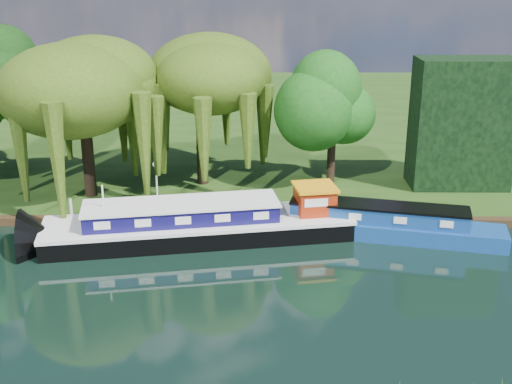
{
  "coord_description": "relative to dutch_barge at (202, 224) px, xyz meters",
  "views": [
    {
      "loc": [
        6.62,
        -24.88,
        13.62
      ],
      "look_at": [
        6.34,
        5.81,
        2.8
      ],
      "focal_mm": 45.0,
      "sensor_mm": 36.0,
      "label": 1
    }
  ],
  "objects": [
    {
      "name": "willow_right",
      "position": [
        -0.64,
        7.94,
        5.79
      ],
      "size": [
        6.96,
        6.96,
        8.47
      ],
      "color": "black",
      "rests_on": "far_bank"
    },
    {
      "name": "white_cruiser",
      "position": [
        11.31,
        0.57,
        -0.84
      ],
      "size": [
        2.47,
        2.26,
        1.1
      ],
      "primitive_type": "imported",
      "rotation": [
        0.0,
        0.0,
        1.32
      ],
      "color": "silver",
      "rests_on": "ground"
    },
    {
      "name": "far_bank",
      "position": [
        -3.48,
        27.66,
        -0.62
      ],
      "size": [
        120.0,
        52.0,
        0.45
      ],
      "primitive_type": "cube",
      "color": "#1A370F",
      "rests_on": "ground"
    },
    {
      "name": "ground",
      "position": [
        -3.48,
        -6.34,
        -0.84
      ],
      "size": [
        120.0,
        120.0,
        0.0
      ],
      "primitive_type": "plane",
      "color": "black"
    },
    {
      "name": "narrowboat",
      "position": [
        9.33,
        0.44,
        -0.16
      ],
      "size": [
        13.32,
        5.04,
        1.92
      ],
      "rotation": [
        0.0,
        0.0,
        -0.22
      ],
      "color": "navy",
      "rests_on": "ground"
    },
    {
      "name": "tree_far_mid",
      "position": [
        -13.79,
        11.97,
        5.78
      ],
      "size": [
        5.48,
        5.48,
        8.96
      ],
      "color": "black",
      "rests_on": "far_bank"
    },
    {
      "name": "tree_far_right",
      "position": [
        7.53,
        7.65,
        4.62
      ],
      "size": [
        4.44,
        4.44,
        7.27
      ],
      "color": "black",
      "rests_on": "far_bank"
    },
    {
      "name": "willow_left",
      "position": [
        -7.24,
        5.5,
        6.11
      ],
      "size": [
        7.47,
        7.47,
        8.96
      ],
      "color": "black",
      "rests_on": "far_bank"
    },
    {
      "name": "mooring_posts",
      "position": [
        -3.98,
        2.06,
        0.11
      ],
      "size": [
        19.16,
        0.16,
        1.0
      ],
      "color": "silver",
      "rests_on": "far_bank"
    },
    {
      "name": "conifer_hedge",
      "position": [
        15.52,
        7.66,
        3.61
      ],
      "size": [
        6.0,
        3.0,
        8.0
      ],
      "primitive_type": "cube",
      "color": "black",
      "rests_on": "far_bank"
    },
    {
      "name": "lamppost",
      "position": [
        -2.98,
        4.16,
        1.58
      ],
      "size": [
        0.36,
        0.36,
        2.56
      ],
      "color": "silver",
      "rests_on": "far_bank"
    },
    {
      "name": "dutch_barge",
      "position": [
        0.0,
        0.0,
        0.0
      ],
      "size": [
        16.5,
        6.41,
        3.4
      ],
      "rotation": [
        0.0,
        0.0,
        0.18
      ],
      "color": "black",
      "rests_on": "ground"
    }
  ]
}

